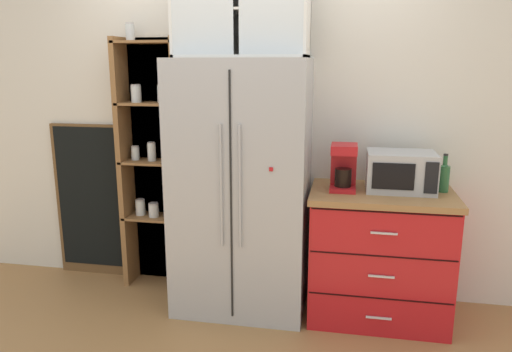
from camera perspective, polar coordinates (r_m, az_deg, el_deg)
The scene contains 11 objects.
ground_plane at distance 3.64m, azimuth -1.70°, elevation -14.97°, with size 10.75×10.75×0.00m, color #9E7042.
wall_back_cream at distance 3.63m, azimuth -0.48°, elevation 6.16°, with size 5.05×0.10×2.55m, color silver.
refrigerator at distance 3.35m, azimuth -1.68°, elevation -1.38°, with size 0.91×0.66×1.75m.
pantry_shelf_column at distance 3.80m, azimuth -11.80°, elevation 1.81°, with size 0.53×0.26×2.00m.
counter_cabinet at distance 3.44m, azimuth 14.27°, elevation -8.94°, with size 0.94×0.63×0.89m.
microwave at distance 3.33m, azimuth 16.69°, elevation 0.53°, with size 0.44×0.33×0.26m.
coffee_maker at distance 3.26m, azimuth 10.29°, elevation 1.09°, with size 0.17×0.20×0.31m.
mug_cream at distance 3.25m, azimuth 14.82°, elevation -1.25°, with size 0.12×0.08×0.08m.
bottle_green at distance 3.39m, azimuth 21.31°, elevation 0.06°, with size 0.07×0.07×0.25m.
upper_cabinet at distance 3.31m, azimuth -1.64°, elevation 18.88°, with size 0.87×0.32×0.59m.
chalkboard_menu at distance 4.16m, azimuth -18.90°, elevation -2.73°, with size 0.60×0.04×1.25m.
Camera 1 is at (0.70, -3.14, 1.72)m, focal length 33.90 mm.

